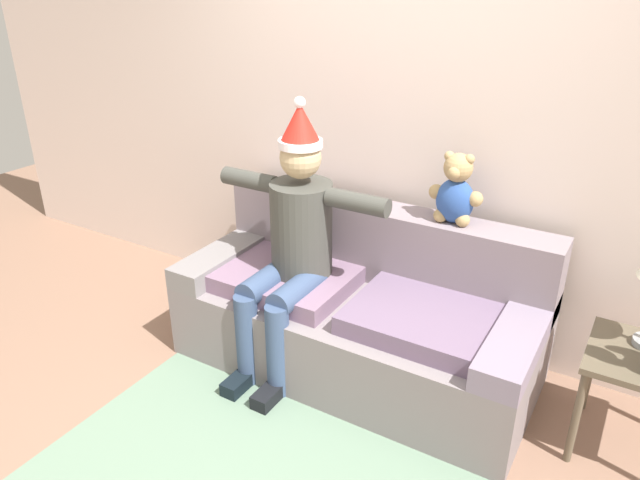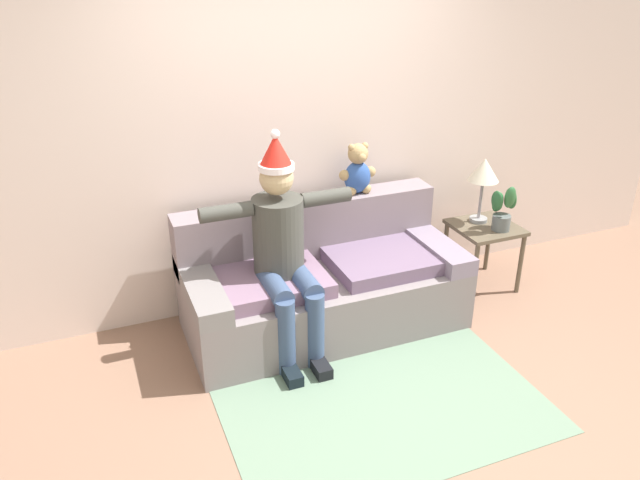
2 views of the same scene
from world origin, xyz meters
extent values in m
plane|color=#866450|center=(0.00, 0.00, 0.00)|extent=(10.00, 10.00, 0.00)
cube|color=beige|center=(0.00, 1.55, 1.35)|extent=(7.00, 0.10, 2.70)
cube|color=gray|center=(0.00, 0.98, 0.22)|extent=(1.97, 0.89, 0.43)
cube|color=gray|center=(0.00, 1.30, 0.65)|extent=(1.97, 0.24, 0.43)
cube|color=slate|center=(-0.87, 0.98, 0.50)|extent=(0.22, 0.89, 0.12)
cube|color=gray|center=(0.87, 0.98, 0.50)|extent=(0.22, 0.89, 0.12)
cube|color=slate|center=(-0.44, 0.93, 0.48)|extent=(0.79, 0.62, 0.10)
cube|color=slate|center=(0.44, 0.93, 0.48)|extent=(0.79, 0.62, 0.10)
cylinder|color=#41423C|center=(-0.34, 0.96, 0.79)|extent=(0.34, 0.34, 0.52)
sphere|color=tan|center=(-0.34, 0.96, 1.19)|extent=(0.22, 0.22, 0.22)
cylinder|color=white|center=(-0.34, 0.96, 1.27)|extent=(0.23, 0.23, 0.04)
cone|color=red|center=(-0.34, 0.96, 1.38)|extent=(0.21, 0.21, 0.20)
sphere|color=white|center=(-0.34, 0.96, 1.48)|extent=(0.06, 0.06, 0.06)
cylinder|color=#394C6E|center=(-0.44, 0.76, 0.53)|extent=(0.14, 0.40, 0.14)
cylinder|color=#394C6E|center=(-0.44, 0.56, 0.27)|extent=(0.13, 0.13, 0.53)
cube|color=black|center=(-0.44, 0.48, 0.04)|extent=(0.10, 0.24, 0.08)
cylinder|color=#394C6E|center=(-0.24, 0.76, 0.53)|extent=(0.14, 0.40, 0.14)
cylinder|color=#394C6E|center=(-0.24, 0.56, 0.27)|extent=(0.13, 0.13, 0.53)
cube|color=black|center=(-0.24, 0.48, 0.04)|extent=(0.10, 0.24, 0.08)
cylinder|color=#41423C|center=(-0.68, 0.96, 1.01)|extent=(0.34, 0.10, 0.10)
cylinder|color=#41423C|center=(0.00, 0.96, 1.01)|extent=(0.34, 0.10, 0.10)
ellipsoid|color=#2B4D94|center=(0.39, 1.30, 0.99)|extent=(0.20, 0.16, 0.24)
sphere|color=tan|center=(0.39, 1.30, 1.17)|extent=(0.15, 0.15, 0.15)
sphere|color=tan|center=(0.39, 1.24, 1.16)|extent=(0.07, 0.07, 0.07)
sphere|color=tan|center=(0.34, 1.30, 1.22)|extent=(0.05, 0.05, 0.05)
sphere|color=tan|center=(0.45, 1.30, 1.22)|extent=(0.05, 0.05, 0.05)
sphere|color=tan|center=(0.29, 1.30, 1.02)|extent=(0.08, 0.08, 0.08)
sphere|color=tan|center=(0.33, 1.27, 0.90)|extent=(0.08, 0.08, 0.08)
sphere|color=tan|center=(0.50, 1.30, 1.02)|extent=(0.08, 0.08, 0.08)
sphere|color=tan|center=(0.45, 1.27, 0.90)|extent=(0.08, 0.08, 0.08)
cylinder|color=brown|center=(1.19, 0.84, 0.25)|extent=(0.04, 0.04, 0.50)
cylinder|color=brown|center=(1.19, 1.27, 0.25)|extent=(0.04, 0.04, 0.50)
cube|color=slate|center=(0.00, -0.02, 0.00)|extent=(1.92, 1.22, 0.01)
camera|label=1|loc=(1.27, -1.54, 2.10)|focal=33.28mm
camera|label=2|loc=(-1.48, -2.62, 2.54)|focal=35.05mm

